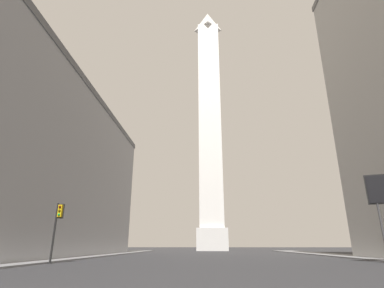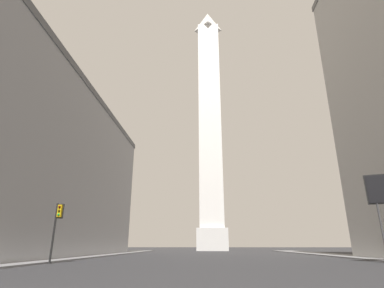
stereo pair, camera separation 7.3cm
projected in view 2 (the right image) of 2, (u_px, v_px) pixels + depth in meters
The scene contains 3 objects.
sidewalk_left at pixel (48, 260), 30.82m from camera, with size 5.00×100.92×0.15m, color slate.
obelisk at pixel (210, 120), 93.15m from camera, with size 8.39×8.39×79.46m.
traffic_light_mid_left at pixel (57, 223), 27.09m from camera, with size 0.77×0.51×5.20m.
Camera 2 is at (-1.40, -2.00, 1.57)m, focal length 28.00 mm.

